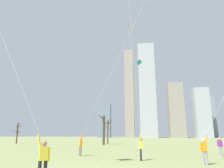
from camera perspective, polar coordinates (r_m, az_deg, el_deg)
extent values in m
cylinder|color=#726656|center=(19.84, -8.87, -17.77)|extent=(0.14, 0.14, 0.85)
cylinder|color=#726656|center=(19.64, -8.60, -17.82)|extent=(0.14, 0.14, 0.85)
cube|color=orange|center=(19.71, -8.66, -15.78)|extent=(0.37, 0.39, 0.54)
sphere|color=#9E7051|center=(19.69, -8.62, -14.64)|extent=(0.22, 0.22, 0.22)
cylinder|color=orange|center=(19.90, -8.91, -15.84)|extent=(0.09, 0.09, 0.55)
cylinder|color=orange|center=(19.50, -8.35, -14.42)|extent=(0.20, 0.21, 0.56)
cylinder|color=silver|center=(17.16, 3.85, 11.56)|extent=(8.66, 6.64, 14.70)
cylinder|color=black|center=(16.48, 7.95, -18.64)|extent=(0.14, 0.14, 0.85)
cylinder|color=black|center=(16.26, 7.94, -18.71)|extent=(0.14, 0.14, 0.85)
cube|color=yellow|center=(16.32, 7.86, -16.25)|extent=(0.21, 0.34, 0.54)
sphere|color=brown|center=(16.31, 7.82, -14.88)|extent=(0.22, 0.22, 0.22)
cylinder|color=yellow|center=(16.53, 7.87, -16.33)|extent=(0.09, 0.09, 0.55)
cylinder|color=yellow|center=(16.10, 7.80, -14.60)|extent=(0.09, 0.20, 0.56)
cylinder|color=silver|center=(14.48, 5.53, 12.11)|extent=(0.74, 6.14, 12.64)
cube|color=yellow|center=(9.24, -18.31, -17.69)|extent=(0.39, 0.36, 0.54)
sphere|color=#9E7051|center=(9.21, -18.12, -15.28)|extent=(0.22, 0.22, 0.22)
cylinder|color=yellow|center=(9.28, -16.98, -17.96)|extent=(0.09, 0.09, 0.55)
cylinder|color=yellow|center=(9.18, -19.41, -14.67)|extent=(0.22, 0.19, 0.56)
cylinder|color=gray|center=(15.06, 23.82, -18.12)|extent=(0.14, 0.14, 0.85)
cylinder|color=gray|center=(15.16, 24.61, -18.02)|extent=(0.14, 0.14, 0.85)
cube|color=orange|center=(15.06, 23.95, -15.45)|extent=(0.37, 0.25, 0.54)
sphere|color=beige|center=(15.05, 23.80, -13.97)|extent=(0.22, 0.22, 0.22)
cylinder|color=orange|center=(14.98, 23.21, -15.66)|extent=(0.09, 0.09, 0.55)
cylinder|color=orange|center=(15.13, 24.51, -13.58)|extent=(0.21, 0.12, 0.56)
cylinder|color=gray|center=(21.76, 27.47, -16.07)|extent=(0.14, 0.14, 0.85)
cylinder|color=gray|center=(21.87, 27.98, -16.00)|extent=(0.14, 0.14, 0.85)
cube|color=purple|center=(21.78, 27.52, -14.22)|extent=(0.37, 0.26, 0.54)
sphere|color=tan|center=(21.77, 27.40, -13.21)|extent=(0.22, 0.22, 0.22)
cylinder|color=purple|center=(21.68, 27.04, -14.37)|extent=(0.09, 0.09, 0.55)
cylinder|color=purple|center=(21.89, 28.01, -14.25)|extent=(0.09, 0.09, 0.55)
cube|color=orange|center=(34.23, 4.48, 15.69)|extent=(0.24, 1.26, 1.23)
cylinder|color=black|center=(34.23, 4.48, 15.69)|extent=(0.22, 0.07, 0.80)
cylinder|color=silver|center=(28.88, 5.60, 1.33)|extent=(0.98, 3.82, 18.63)
cylinder|color=#3F3833|center=(26.04, 7.08, -17.69)|extent=(0.10, 0.10, 0.08)
cube|color=teal|center=(41.95, 7.50, 5.96)|extent=(1.13, 0.61, 1.19)
cylinder|color=black|center=(41.95, 7.50, 5.96)|extent=(0.28, 0.26, 0.75)
cylinder|color=teal|center=(41.66, 7.34, 4.19)|extent=(0.02, 0.02, 1.73)
cylinder|color=silver|center=(38.37, 5.58, -4.52)|extent=(3.07, 3.32, 15.91)
cylinder|color=#3F3833|center=(36.34, 3.28, -16.63)|extent=(0.10, 0.10, 0.08)
cylinder|color=#4C3828|center=(46.24, -1.18, -13.06)|extent=(0.29, 0.29, 4.88)
cylinder|color=#4C3828|center=(46.99, -0.76, -10.39)|extent=(0.60, 1.51, 0.71)
cylinder|color=#4C3828|center=(45.97, -0.77, -12.19)|extent=(0.81, 0.57, 0.63)
cylinder|color=#4C3828|center=(46.60, -0.57, -10.56)|extent=(1.02, 0.87, 1.01)
cylinder|color=#4C3828|center=(46.30, -1.72, -11.68)|extent=(0.92, 0.18, 0.60)
cylinder|color=#423326|center=(51.32, -24.60, -12.14)|extent=(0.27, 0.27, 4.49)
cylinder|color=#423326|center=(51.77, -25.30, -11.75)|extent=(1.62, 0.19, 0.79)
cylinder|color=#423326|center=(50.82, -24.75, -11.66)|extent=(0.35, 1.13, 0.88)
cylinder|color=#423326|center=(51.84, -24.35, -12.07)|extent=(0.30, 1.17, 0.54)
cylinder|color=#423326|center=(50.79, -24.62, -10.68)|extent=(0.48, 1.22, 1.01)
cylinder|color=#423326|center=(51.45, -23.96, -10.60)|extent=(0.72, 0.72, 0.70)
cylinder|color=#423326|center=(40.80, -2.29, -12.53)|extent=(0.43, 0.43, 5.49)
cylinder|color=#423326|center=(40.05, -2.43, -9.91)|extent=(0.20, 1.76, 1.20)
cylinder|color=#423326|center=(40.69, -2.86, -9.24)|extent=(0.93, 0.76, 0.91)
cylinder|color=#423326|center=(40.96, -1.22, -10.28)|extent=(1.55, 0.58, 1.37)
cube|color=gray|center=(164.54, 24.59, -8.15)|extent=(11.24, 5.62, 29.03)
cube|color=gray|center=(146.33, 17.14, -6.87)|extent=(9.67, 10.93, 35.92)
cube|color=slate|center=(147.80, -2.04, -10.05)|extent=(8.66, 5.20, 22.95)
cube|color=#9EA3AD|center=(144.66, 23.37, -7.28)|extent=(8.95, 10.90, 30.93)
cube|color=gray|center=(153.96, 4.81, -2.45)|extent=(6.38, 11.15, 64.01)
cube|color=#9EA3AD|center=(147.12, 9.64, -1.39)|extent=(11.31, 8.40, 65.93)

